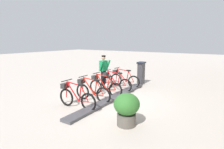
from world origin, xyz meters
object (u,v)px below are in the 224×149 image
bike_docked_0 (123,79)px  planter_bush (127,108)px  worker_near_rack (104,69)px  bike_docked_2 (104,86)px  bike_docked_4 (75,97)px  bike_docked_3 (91,91)px  payment_kiosk (141,73)px  bike_docked_1 (115,82)px

bike_docked_0 → planter_bush: 4.42m
worker_near_rack → bike_docked_2: bearing=125.5°
bike_docked_4 → bike_docked_3: bearing=-90.0°
payment_kiosk → bike_docked_2: 2.88m
bike_docked_3 → bike_docked_4: same height
worker_near_rack → bike_docked_3: bearing=113.9°
bike_docked_2 → planter_bush: bearing=137.9°
bike_docked_0 → worker_near_rack: size_ratio=1.04×
worker_near_rack → planter_bush: (-3.28, 3.49, -0.37)m
payment_kiosk → bike_docked_2: payment_kiosk is taller
bike_docked_2 → worker_near_rack: size_ratio=1.04×
bike_docked_0 → bike_docked_3: same height
bike_docked_2 → bike_docked_4: 1.82m
bike_docked_1 → bike_docked_2: 0.91m
bike_docked_0 → worker_near_rack: 1.21m
bike_docked_2 → bike_docked_3: (0.00, 0.91, 0.00)m
bike_docked_4 → bike_docked_1: bearing=-90.0°
bike_docked_3 → bike_docked_4: 0.91m
bike_docked_3 → bike_docked_2: bearing=-90.0°
bike_docked_1 → bike_docked_4: bearing=90.0°
bike_docked_1 → bike_docked_3: size_ratio=1.00×
bike_docked_2 → planter_bush: size_ratio=1.77×
payment_kiosk → worker_near_rack: 2.12m
bike_docked_0 → bike_docked_4: (0.00, 3.63, 0.00)m
bike_docked_2 → planter_bush: 3.00m
bike_docked_1 → planter_bush: size_ratio=1.77×
bike_docked_3 → payment_kiosk: bearing=-98.7°
bike_docked_0 → bike_docked_1: bearing=90.0°
bike_docked_0 → bike_docked_2: bearing=90.0°
bike_docked_1 → bike_docked_3: same height
bike_docked_2 → worker_near_rack: 1.89m
payment_kiosk → planter_bush: payment_kiosk is taller
bike_docked_1 → payment_kiosk: bearing=-106.7°
bike_docked_1 → planter_bush: bike_docked_1 is taller
bike_docked_4 → payment_kiosk: bearing=-97.0°
bike_docked_0 → bike_docked_1: (0.00, 0.91, 0.00)m
planter_bush → bike_docked_4: bearing=-4.9°
bike_docked_3 → planter_bush: 2.48m
bike_docked_3 → planter_bush: bike_docked_3 is taller
bike_docked_1 → bike_docked_4: (0.00, 2.72, 0.00)m
payment_kiosk → bike_docked_2: bearing=78.5°
bike_docked_2 → bike_docked_4: same height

